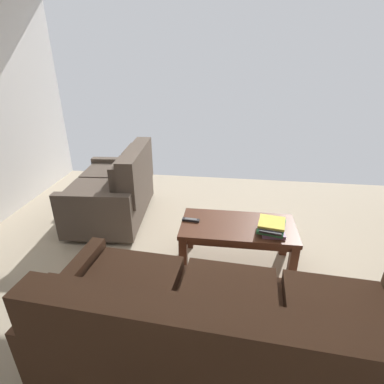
{
  "coord_description": "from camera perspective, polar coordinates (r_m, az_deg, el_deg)",
  "views": [
    {
      "loc": [
        -0.0,
        2.16,
        1.84
      ],
      "look_at": [
        0.27,
        0.07,
        0.87
      ],
      "focal_mm": 28.06,
      "sensor_mm": 36.0,
      "label": 1
    }
  ],
  "objects": [
    {
      "name": "coffee_table",
      "position": [
        2.8,
        8.67,
        -7.44
      ],
      "size": [
        1.03,
        0.53,
        0.43
      ],
      "color": "#4C2819",
      "rests_on": "ground"
    },
    {
      "name": "book_stack",
      "position": [
        2.71,
        14.92,
        -6.3
      ],
      "size": [
        0.28,
        0.34,
        0.1
      ],
      "color": "#996699",
      "rests_on": "coffee_table"
    },
    {
      "name": "tv_remote",
      "position": [
        2.79,
        -0.23,
        -5.33
      ],
      "size": [
        0.16,
        0.06,
        0.02
      ],
      "color": "black",
      "rests_on": "coffee_table"
    },
    {
      "name": "ground_plane",
      "position": [
        2.84,
        5.88,
        -15.96
      ],
      "size": [
        5.48,
        4.81,
        0.01
      ],
      "primitive_type": "cube",
      "color": "#B7A88E"
    },
    {
      "name": "sofa_main",
      "position": [
        1.9,
        5.98,
        -26.09
      ],
      "size": [
        2.16,
        1.05,
        0.88
      ],
      "color": "black",
      "rests_on": "ground"
    },
    {
      "name": "loveseat_near",
      "position": [
        3.67,
        -14.29,
        0.33
      ],
      "size": [
        0.91,
        1.29,
        0.88
      ],
      "color": "black",
      "rests_on": "ground"
    }
  ]
}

